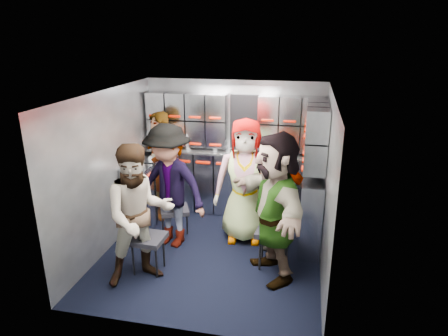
% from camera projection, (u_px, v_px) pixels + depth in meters
% --- Properties ---
extents(floor, '(3.00, 3.00, 0.00)m').
position_uv_depth(floor, '(213.00, 252.00, 5.34)').
color(floor, black).
rests_on(floor, ground).
extents(wall_back, '(2.80, 0.04, 2.10)m').
position_uv_depth(wall_back, '(234.00, 146.00, 6.39)').
color(wall_back, gray).
rests_on(wall_back, ground).
extents(wall_left, '(0.04, 3.00, 2.10)m').
position_uv_depth(wall_left, '(109.00, 170.00, 5.27)').
color(wall_left, gray).
rests_on(wall_left, ground).
extents(wall_right, '(0.04, 3.00, 2.10)m').
position_uv_depth(wall_right, '(327.00, 187.00, 4.72)').
color(wall_right, gray).
rests_on(wall_right, ground).
extents(ceiling, '(2.80, 3.00, 0.02)m').
position_uv_depth(ceiling, '(211.00, 94.00, 4.66)').
color(ceiling, silver).
rests_on(ceiling, wall_back).
extents(cart_bank_back, '(2.68, 0.38, 0.99)m').
position_uv_depth(cart_bank_back, '(231.00, 183.00, 6.37)').
color(cart_bank_back, '#999EA8').
rests_on(cart_bank_back, ground).
extents(cart_bank_left, '(0.38, 0.76, 0.99)m').
position_uv_depth(cart_bank_left, '(144.00, 195.00, 5.93)').
color(cart_bank_left, '#999EA8').
rests_on(cart_bank_left, ground).
extents(counter, '(2.68, 0.42, 0.03)m').
position_uv_depth(counter, '(232.00, 152.00, 6.20)').
color(counter, silver).
rests_on(counter, cart_bank_back).
extents(locker_bank_back, '(2.68, 0.28, 0.82)m').
position_uv_depth(locker_bank_back, '(232.00, 121.00, 6.11)').
color(locker_bank_back, '#999EA8').
rests_on(locker_bank_back, wall_back).
extents(locker_bank_right, '(0.28, 1.00, 0.82)m').
position_uv_depth(locker_bank_right, '(316.00, 136.00, 5.26)').
color(locker_bank_right, '#999EA8').
rests_on(locker_bank_right, wall_right).
extents(right_cabinet, '(0.28, 1.20, 1.00)m').
position_uv_depth(right_cabinet, '(311.00, 207.00, 5.48)').
color(right_cabinet, '#999EA8').
rests_on(right_cabinet, ground).
extents(coffee_niche, '(0.46, 0.16, 0.84)m').
position_uv_depth(coffee_niche, '(245.00, 122.00, 6.13)').
color(coffee_niche, black).
rests_on(coffee_niche, wall_back).
extents(red_latch_strip, '(2.60, 0.02, 0.03)m').
position_uv_depth(red_latch_strip, '(229.00, 164.00, 6.06)').
color(red_latch_strip, '#B61602').
rests_on(red_latch_strip, cart_bank_back).
extents(jump_seat_near_left, '(0.41, 0.39, 0.47)m').
position_uv_depth(jump_seat_near_left, '(148.00, 240.00, 4.78)').
color(jump_seat_near_left, black).
rests_on(jump_seat_near_left, ground).
extents(jump_seat_mid_left, '(0.49, 0.48, 0.45)m').
position_uv_depth(jump_seat_mid_left, '(175.00, 212.00, 5.60)').
color(jump_seat_mid_left, black).
rests_on(jump_seat_mid_left, ground).
extents(jump_seat_center, '(0.53, 0.52, 0.48)m').
position_uv_depth(jump_seat_center, '(246.00, 205.00, 5.73)').
color(jump_seat_center, black).
rests_on(jump_seat_center, ground).
extents(jump_seat_mid_right, '(0.41, 0.39, 0.47)m').
position_uv_depth(jump_seat_mid_right, '(276.00, 213.00, 5.52)').
color(jump_seat_mid_right, black).
rests_on(jump_seat_mid_right, ground).
extents(jump_seat_near_right, '(0.47, 0.45, 0.50)m').
position_uv_depth(jump_seat_near_right, '(274.00, 234.00, 4.88)').
color(jump_seat_near_right, black).
rests_on(jump_seat_near_right, ground).
extents(attendant_standing, '(0.69, 0.73, 1.68)m').
position_uv_depth(attendant_standing, '(160.00, 166.00, 6.11)').
color(attendant_standing, black).
rests_on(attendant_standing, ground).
extents(attendant_arc_a, '(1.02, 0.98, 1.66)m').
position_uv_depth(attendant_arc_a, '(139.00, 215.00, 4.48)').
color(attendant_arc_a, black).
rests_on(attendant_arc_a, ground).
extents(attendant_arc_b, '(1.22, 0.89, 1.69)m').
position_uv_depth(attendant_arc_b, '(169.00, 186.00, 5.28)').
color(attendant_arc_b, black).
rests_on(attendant_arc_b, ground).
extents(attendant_arc_c, '(0.90, 0.63, 1.73)m').
position_uv_depth(attendant_arc_c, '(245.00, 181.00, 5.42)').
color(attendant_arc_c, black).
rests_on(attendant_arc_c, ground).
extents(attendant_arc_d, '(0.91, 0.43, 1.50)m').
position_uv_depth(attendant_arc_d, '(276.00, 195.00, 5.24)').
color(attendant_arc_d, black).
rests_on(attendant_arc_d, ground).
extents(attendant_arc_e, '(1.24, 1.70, 1.77)m').
position_uv_depth(attendant_arc_e, '(275.00, 207.00, 4.57)').
color(attendant_arc_e, black).
rests_on(attendant_arc_e, ground).
extents(bottle_left, '(0.07, 0.07, 0.25)m').
position_uv_depth(bottle_left, '(188.00, 142.00, 6.25)').
color(bottle_left, white).
rests_on(bottle_left, counter).
extents(bottle_mid, '(0.06, 0.06, 0.23)m').
position_uv_depth(bottle_mid, '(215.00, 144.00, 6.16)').
color(bottle_mid, white).
rests_on(bottle_mid, counter).
extents(bottle_right, '(0.07, 0.07, 0.23)m').
position_uv_depth(bottle_right, '(261.00, 147.00, 6.02)').
color(bottle_right, white).
rests_on(bottle_right, counter).
extents(cup_left, '(0.08, 0.08, 0.10)m').
position_uv_depth(cup_left, '(157.00, 145.00, 6.36)').
color(cup_left, beige).
rests_on(cup_left, counter).
extents(cup_right, '(0.07, 0.07, 0.09)m').
position_uv_depth(cup_right, '(281.00, 152.00, 5.98)').
color(cup_right, beige).
rests_on(cup_right, counter).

